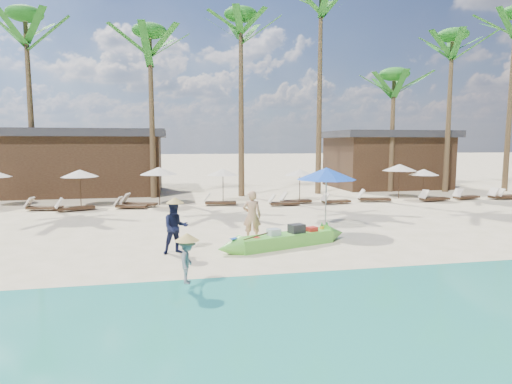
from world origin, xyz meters
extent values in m
plane|color=beige|center=(0.00, 0.00, 0.00)|extent=(240.00, 240.00, 0.00)
cube|color=tan|center=(0.00, -5.00, 0.00)|extent=(240.00, 4.50, 0.01)
cube|color=#5BC33B|center=(1.41, 0.40, 0.21)|extent=(3.50, 1.81, 0.41)
cube|color=white|center=(1.41, 0.40, 0.23)|extent=(2.98, 1.46, 0.19)
cube|color=#262628|center=(1.82, 0.54, 0.51)|extent=(0.59, 0.52, 0.38)
cube|color=silver|center=(0.98, 0.31, 0.47)|extent=(0.47, 0.43, 0.31)
cube|color=red|center=(2.40, 0.68, 0.44)|extent=(0.40, 0.36, 0.24)
cylinder|color=red|center=(0.36, 0.10, 0.37)|extent=(0.24, 0.24, 0.10)
cylinder|color=#262628|center=(0.13, -0.10, 0.37)|extent=(0.22, 0.22, 0.09)
sphere|color=tan|center=(-0.19, -0.15, 0.42)|extent=(0.20, 0.20, 0.20)
cylinder|color=#FFAE20|center=(2.87, 1.00, 0.42)|extent=(0.15, 0.15, 0.20)
cylinder|color=#FFAE20|center=(3.08, 1.07, 0.42)|extent=(0.15, 0.15, 0.20)
imported|color=tan|center=(0.47, 1.47, 0.88)|extent=(0.72, 0.55, 1.76)
imported|color=black|center=(-2.17, 0.19, 0.82)|extent=(0.89, 0.75, 1.64)
imported|color=gray|center=(-1.93, -3.28, 0.71)|extent=(0.51, 0.74, 1.06)
cylinder|color=#99999E|center=(3.60, 2.59, 1.20)|extent=(0.05, 0.05, 2.40)
cone|color=blue|center=(3.60, 2.59, 2.23)|extent=(2.29, 2.29, 0.47)
cube|color=#3D2A19|center=(-8.58, 10.06, 0.15)|extent=(1.75, 0.80, 0.12)
cube|color=beige|center=(-9.31, 10.17, 0.45)|extent=(0.46, 0.60, 0.49)
cylinder|color=#3D2A19|center=(-7.03, 11.01, 0.97)|extent=(0.05, 0.05, 1.94)
cone|color=beige|center=(-7.03, 11.01, 1.80)|extent=(1.94, 1.94, 0.39)
cube|color=#3D2A19|center=(-7.00, 9.60, 0.15)|extent=(1.84, 1.12, 0.12)
cube|color=beige|center=(-7.73, 9.35, 0.46)|extent=(0.56, 0.67, 0.51)
cube|color=#3D2A19|center=(-4.33, 9.82, 0.14)|extent=(1.63, 0.84, 0.11)
cube|color=beige|center=(-5.00, 9.98, 0.41)|extent=(0.45, 0.57, 0.45)
cylinder|color=#3D2A19|center=(-2.92, 10.78, 1.02)|extent=(0.05, 0.05, 2.04)
cone|color=beige|center=(-2.92, 10.78, 1.90)|extent=(2.04, 2.04, 0.41)
cube|color=#3D2A19|center=(-3.94, 10.42, 0.16)|extent=(1.88, 1.06, 0.13)
cube|color=beige|center=(-4.70, 10.64, 0.47)|extent=(0.55, 0.67, 0.52)
cylinder|color=#3D2A19|center=(0.65, 11.43, 0.94)|extent=(0.05, 0.05, 1.87)
cone|color=beige|center=(0.65, 11.43, 1.74)|extent=(1.87, 1.87, 0.37)
cube|color=#3D2A19|center=(0.37, 10.17, 0.15)|extent=(1.74, 0.78, 0.12)
cube|color=beige|center=(-0.37, 10.27, 0.45)|extent=(0.45, 0.59, 0.49)
cube|color=#3D2A19|center=(3.75, 9.33, 0.14)|extent=(1.60, 0.57, 0.11)
cube|color=beige|center=(3.05, 9.36, 0.42)|extent=(0.37, 0.53, 0.46)
cylinder|color=#3D2A19|center=(5.09, 10.91, 0.92)|extent=(0.05, 0.05, 1.83)
cone|color=beige|center=(5.09, 10.91, 1.70)|extent=(1.83, 1.83, 0.37)
cube|color=#3D2A19|center=(4.59, 9.96, 0.15)|extent=(1.74, 0.68, 0.12)
cube|color=beige|center=(3.84, 9.90, 0.45)|extent=(0.42, 0.58, 0.50)
cube|color=#3D2A19|center=(6.81, 9.46, 0.14)|extent=(1.65, 0.70, 0.11)
cube|color=beige|center=(6.11, 9.37, 0.42)|extent=(0.42, 0.56, 0.47)
cylinder|color=#3D2A19|center=(11.50, 11.02, 1.03)|extent=(0.05, 0.05, 2.05)
cone|color=beige|center=(11.50, 11.02, 1.91)|extent=(2.05, 2.05, 0.41)
cube|color=#3D2A19|center=(9.30, 9.83, 0.16)|extent=(1.88, 0.96, 0.13)
cube|color=beige|center=(8.53, 10.01, 0.47)|extent=(0.52, 0.66, 0.52)
cylinder|color=#3D2A19|center=(12.65, 10.24, 0.89)|extent=(0.04, 0.04, 1.78)
cone|color=beige|center=(12.65, 10.24, 1.66)|extent=(1.78, 1.78, 0.36)
cube|color=#3D2A19|center=(12.86, 9.32, 0.15)|extent=(1.77, 0.72, 0.12)
cube|color=beige|center=(12.10, 9.24, 0.46)|extent=(0.44, 0.59, 0.50)
cube|color=#3D2A19|center=(15.24, 9.69, 0.15)|extent=(1.78, 0.93, 0.12)
cube|color=beige|center=(14.51, 9.51, 0.45)|extent=(0.50, 0.62, 0.50)
cube|color=#3D2A19|center=(17.93, 9.23, 0.15)|extent=(1.68, 0.66, 0.12)
cube|color=beige|center=(17.21, 9.29, 0.44)|extent=(0.41, 0.56, 0.48)
cube|color=#3D2A19|center=(17.58, 9.45, 0.16)|extent=(1.85, 0.77, 0.13)
cube|color=beige|center=(16.79, 9.36, 0.48)|extent=(0.46, 0.62, 0.53)
cone|color=brown|center=(-10.45, 15.08, 5.45)|extent=(0.40, 0.40, 10.89)
ellipsoid|color=#206A1A|center=(-10.45, 15.08, 10.89)|extent=(2.08, 2.08, 0.88)
cone|color=brown|center=(-3.36, 14.27, 5.04)|extent=(0.40, 0.40, 10.08)
ellipsoid|color=#206A1A|center=(-3.36, 14.27, 10.08)|extent=(2.08, 2.08, 0.88)
cone|color=brown|center=(2.15, 14.01, 5.63)|extent=(0.40, 0.40, 11.26)
ellipsoid|color=#206A1A|center=(2.15, 14.01, 11.26)|extent=(2.08, 2.08, 0.88)
cone|color=brown|center=(7.45, 14.38, 6.58)|extent=(0.40, 0.40, 13.16)
cone|color=brown|center=(12.84, 14.52, 4.04)|extent=(0.40, 0.40, 8.07)
ellipsoid|color=#206A1A|center=(12.84, 14.52, 8.07)|extent=(2.08, 2.08, 0.88)
cone|color=brown|center=(16.57, 13.68, 5.32)|extent=(0.40, 0.40, 10.64)
ellipsoid|color=#206A1A|center=(16.57, 13.68, 10.64)|extent=(2.08, 2.08, 0.88)
cone|color=brown|center=(21.07, 13.33, 6.13)|extent=(0.40, 0.40, 12.26)
cube|color=#3D2A19|center=(-8.00, 17.50, 1.90)|extent=(10.00, 6.00, 3.80)
cube|color=#2D2D33|center=(-8.00, 17.50, 4.05)|extent=(10.80, 6.60, 0.50)
cube|color=#3D2A19|center=(14.00, 17.50, 1.90)|extent=(8.00, 6.00, 3.80)
cube|color=#2D2D33|center=(14.00, 17.50, 4.05)|extent=(8.80, 6.60, 0.50)
camera|label=1|loc=(-2.25, -12.97, 3.40)|focal=30.00mm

